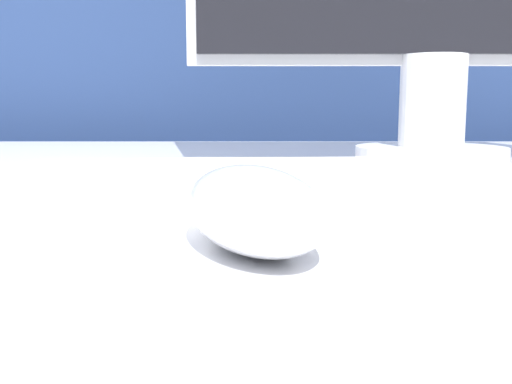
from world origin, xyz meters
name	(u,v)px	position (x,y,z in m)	size (l,w,h in m)	color
partition_panel	(251,191)	(0.00, 0.68, 0.66)	(5.00, 0.03, 1.32)	navy
computer_mouse_near	(256,208)	(0.01, -0.26, 0.79)	(0.09, 0.14, 0.04)	white
keyboard	(272,180)	(0.03, -0.09, 0.78)	(0.39, 0.15, 0.02)	silver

